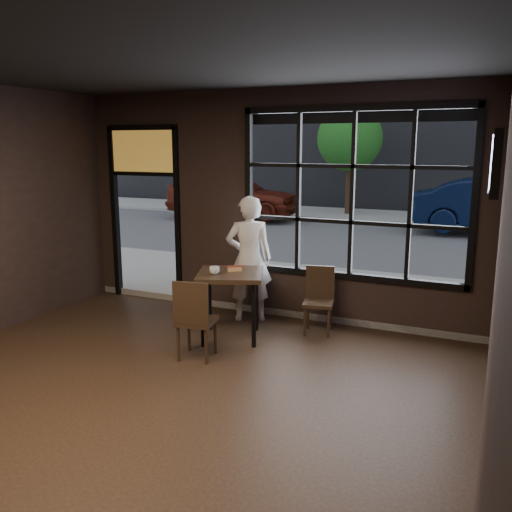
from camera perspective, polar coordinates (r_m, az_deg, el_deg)
The scene contains 17 objects.
floor at distance 5.22m, azimuth -14.76°, elevation -16.76°, with size 6.00×7.00×0.02m, color black.
ceiling at distance 4.68m, azimuth -16.92°, elevation 20.63°, with size 6.00×7.00×0.02m, color black.
wall_right at distance 3.61m, azimuth 23.85°, elevation -2.83°, with size 0.04×7.00×3.20m, color black.
window_frame at distance 7.26m, azimuth 10.10°, elevation 6.39°, with size 3.06×0.12×2.28m, color black.
stained_transom at distance 8.67m, azimuth -11.79°, elevation 10.78°, with size 1.20×0.06×0.70m, color orange.
street_asphalt at distance 27.78m, azimuth 18.24°, elevation 5.95°, with size 60.00×41.00×0.04m, color #545456.
building_across at distance 27.16m, azimuth 19.06°, elevation 21.75°, with size 28.00×12.00×15.00m, color #5B5956.
cafe_table at distance 6.93m, azimuth -2.69°, elevation -5.19°, with size 0.80×0.80×0.87m, color black.
chair_near at distance 6.32m, azimuth -6.26°, elevation -6.54°, with size 0.41×0.41×0.95m, color black.
chair_window at distance 7.15m, azimuth 6.58°, elevation -4.74°, with size 0.38×0.38×0.87m, color black.
man at distance 7.55m, azimuth -0.75°, elevation -0.29°, with size 0.64×0.42×1.76m, color silver.
hotdog at distance 6.88m, azimuth -2.27°, elevation -1.35°, with size 0.20×0.08×0.06m, color tan, non-canonical shape.
cup at distance 6.72m, azimuth -4.40°, elevation -1.53°, with size 0.12×0.12×0.10m, color silver.
tv at distance 5.54m, azimuth 24.07°, elevation 8.97°, with size 0.12×1.02×0.60m, color black.
navy_car at distance 16.02m, azimuth 24.11°, elevation 4.82°, with size 1.54×4.41×1.45m, color black.
maroon_car at distance 17.99m, azimuth -2.48°, elevation 6.49°, with size 1.74×4.33×1.47m, color #581A0E.
tree_left at distance 19.01m, azimuth 9.84°, elevation 12.06°, with size 2.20×2.20×3.76m.
Camera 1 is at (2.99, -3.51, 2.44)m, focal length 38.00 mm.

